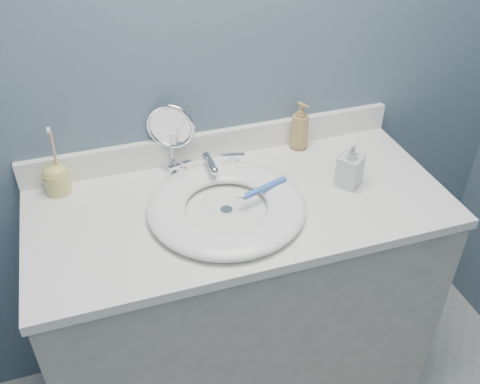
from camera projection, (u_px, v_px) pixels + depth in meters
name	position (u px, v px, depth m)	size (l,w,h in m)	color
back_wall	(211.00, 62.00, 1.57)	(2.20, 0.02, 2.40)	slate
vanity_cabinet	(240.00, 307.00, 1.83)	(1.20, 0.55, 0.85)	#B5B0A5
countertop	(240.00, 206.00, 1.56)	(1.22, 0.57, 0.03)	white
backsplash	(215.00, 144.00, 1.73)	(1.22, 0.02, 0.09)	white
basin	(226.00, 206.00, 1.51)	(0.45, 0.45, 0.04)	white
drain	(226.00, 210.00, 1.52)	(0.04, 0.04, 0.01)	silver
faucet	(208.00, 167.00, 1.65)	(0.25, 0.13, 0.07)	silver
makeup_mirror	(171.00, 134.00, 1.63)	(0.14, 0.09, 0.22)	silver
soap_bottle_amber	(300.00, 126.00, 1.75)	(0.06, 0.06, 0.16)	#A4834A
soap_bottle_clear	(350.00, 164.00, 1.58)	(0.07, 0.07, 0.15)	silver
toothbrush_holder	(56.00, 178.00, 1.57)	(0.08, 0.08, 0.22)	#CDC466
toothbrush_lying	(263.00, 189.00, 1.53)	(0.17, 0.07, 0.02)	blue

